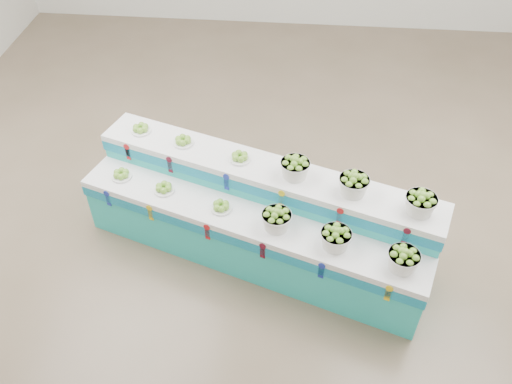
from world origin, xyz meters
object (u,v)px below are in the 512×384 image
basket_lower_left (277,219)px  plate_upper_mid (183,140)px  display_stand (256,217)px  basket_upper_right (421,203)px

basket_lower_left → plate_upper_mid: (-1.07, 0.85, 0.24)m
basket_lower_left → plate_upper_mid: size_ratio=1.34×
display_stand → basket_upper_right: (1.56, -0.28, 0.62)m
display_stand → plate_upper_mid: bearing=166.4°
basket_lower_left → basket_upper_right: (1.33, 0.04, 0.30)m
display_stand → plate_upper_mid: plate_upper_mid is taller
basket_upper_right → plate_upper_mid: bearing=161.4°
plate_upper_mid → basket_upper_right: (2.40, -0.81, 0.06)m
basket_upper_right → display_stand: bearing=169.8°
basket_lower_left → basket_upper_right: 1.36m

